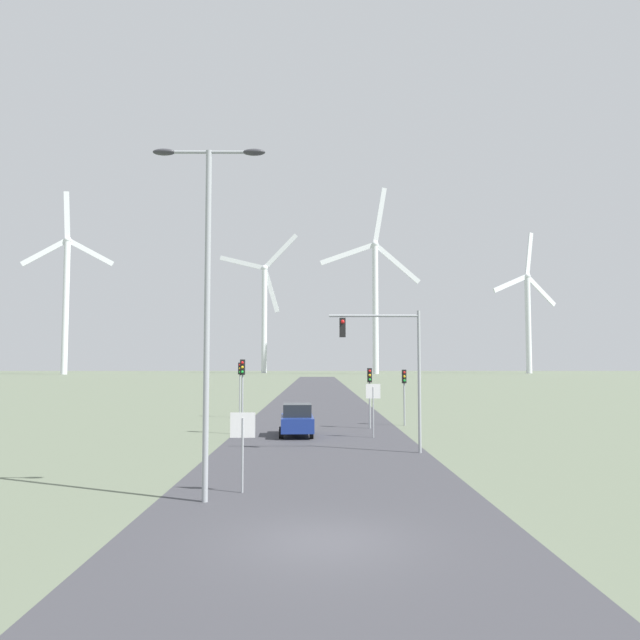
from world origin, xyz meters
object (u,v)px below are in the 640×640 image
(wind_turbine_left, at_px, (264,307))
(traffic_light_post_near_left, at_px, (242,380))
(traffic_light_post_near_right, at_px, (404,384))
(stop_sign_near, at_px, (243,436))
(traffic_light_post_mid_right, at_px, (370,384))
(wind_turbine_center, at_px, (375,293))
(wind_turbine_right, at_px, (528,312))
(traffic_light_post_mid_left, at_px, (240,377))
(wind_turbine_far_left, at_px, (66,292))
(stop_sign_far, at_px, (373,400))
(car_approaching, at_px, (297,420))
(streetlamp, at_px, (207,279))
(traffic_light_mast_overhead, at_px, (389,352))

(wind_turbine_left, bearing_deg, traffic_light_post_near_left, -85.52)
(traffic_light_post_near_right, bearing_deg, stop_sign_near, -111.08)
(traffic_light_post_mid_right, xyz_separation_m, wind_turbine_center, (18.37, 189.32, 27.08))
(stop_sign_near, xyz_separation_m, wind_turbine_right, (84.99, 221.76, 22.09))
(traffic_light_post_mid_right, height_order, wind_turbine_center, wind_turbine_center)
(stop_sign_near, xyz_separation_m, traffic_light_post_mid_left, (-3.43, 27.25, 1.26))
(wind_turbine_left, distance_m, wind_turbine_center, 48.63)
(traffic_light_post_near_left, relative_size, wind_turbine_far_left, 0.07)
(stop_sign_far, distance_m, wind_turbine_left, 219.52)
(stop_sign_near, bearing_deg, wind_turbine_far_left, 113.40)
(stop_sign_near, relative_size, car_approaching, 0.61)
(streetlamp, relative_size, traffic_light_post_near_right, 2.92)
(streetlamp, distance_m, traffic_light_post_mid_left, 28.89)
(wind_turbine_far_left, distance_m, wind_turbine_center, 111.19)
(wind_turbine_left, bearing_deg, traffic_light_post_mid_right, -83.40)
(traffic_light_post_near_left, bearing_deg, traffic_light_post_mid_right, 22.78)
(traffic_light_post_mid_right, height_order, car_approaching, traffic_light_post_mid_right)
(traffic_light_post_near_left, xyz_separation_m, wind_turbine_right, (86.94, 205.52, 20.71))
(traffic_light_post_near_right, bearing_deg, stop_sign_far, -111.85)
(traffic_light_post_mid_left, distance_m, traffic_light_post_mid_right, 12.03)
(streetlamp, height_order, traffic_light_post_mid_left, streetlamp)
(stop_sign_near, distance_m, wind_turbine_right, 238.52)
(stop_sign_far, xyz_separation_m, traffic_light_mast_overhead, (0.23, -5.85, 2.56))
(traffic_light_post_mid_left, bearing_deg, traffic_light_mast_overhead, -63.53)
(traffic_light_post_mid_left, relative_size, traffic_light_post_mid_right, 1.09)
(stop_sign_near, distance_m, wind_turbine_center, 212.05)
(traffic_light_post_near_right, bearing_deg, traffic_light_post_mid_right, -143.57)
(streetlamp, xyz_separation_m, traffic_light_post_near_right, (9.17, 22.59, -4.00))
(wind_turbine_center, bearing_deg, traffic_light_mast_overhead, -95.24)
(streetlamp, xyz_separation_m, wind_turbine_center, (25.08, 210.10, 23.17))
(traffic_light_mast_overhead, height_order, wind_turbine_right, wind_turbine_right)
(traffic_light_post_near_left, xyz_separation_m, traffic_light_post_near_right, (10.15, 5.04, -0.46))
(streetlamp, bearing_deg, traffic_light_post_mid_right, 72.10)
(traffic_light_post_mid_left, distance_m, wind_turbine_right, 214.68)
(streetlamp, xyz_separation_m, stop_sign_far, (6.50, 15.93, -4.63))
(stop_sign_near, distance_m, wind_turbine_far_left, 220.20)
(traffic_light_post_near_left, xyz_separation_m, traffic_light_post_mid_left, (-1.49, 11.00, -0.12))
(wind_turbine_center, height_order, wind_turbine_right, wind_turbine_center)
(traffic_light_mast_overhead, height_order, car_approaching, traffic_light_mast_overhead)
(wind_turbine_center, bearing_deg, car_approaching, -96.74)
(streetlamp, distance_m, car_approaching, 17.81)
(stop_sign_near, bearing_deg, traffic_light_post_near_right, 68.92)
(traffic_light_mast_overhead, bearing_deg, car_approaching, 124.14)
(streetlamp, xyz_separation_m, traffic_light_post_near_left, (-0.98, 17.55, -3.54))
(traffic_light_post_mid_right, xyz_separation_m, car_approaching, (-4.48, -4.08, -1.88))
(traffic_light_post_near_right, distance_m, traffic_light_mast_overhead, 12.90)
(traffic_light_post_near_left, height_order, traffic_light_post_mid_left, traffic_light_post_near_left)
(streetlamp, distance_m, stop_sign_far, 17.81)
(traffic_light_post_near_right, xyz_separation_m, traffic_light_post_mid_right, (-2.45, -1.81, 0.08))
(traffic_light_post_mid_right, relative_size, car_approaching, 0.91)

